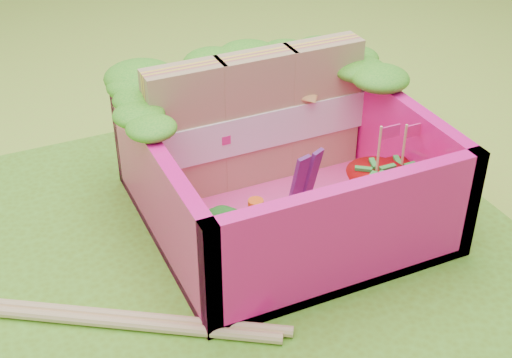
{
  "coord_description": "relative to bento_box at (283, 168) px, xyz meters",
  "views": [
    {
      "loc": [
        -1.04,
        -2.46,
        2.12
      ],
      "look_at": [
        0.14,
        0.12,
        0.28
      ],
      "focal_mm": 50.0,
      "sensor_mm": 36.0,
      "label": 1
    }
  ],
  "objects": [
    {
      "name": "ground",
      "position": [
        -0.28,
        -0.12,
        -0.31
      ],
      "size": [
        14.0,
        14.0,
        0.0
      ],
      "primitive_type": "plane",
      "color": "#A4DA3D",
      "rests_on": "ground"
    },
    {
      "name": "placemat",
      "position": [
        -0.28,
        -0.12,
        -0.29
      ],
      "size": [
        2.6,
        2.6,
        0.03
      ],
      "primitive_type": "cube",
      "color": "#639D23",
      "rests_on": "ground"
    },
    {
      "name": "bento_floor",
      "position": [
        0.0,
        0.0,
        -0.25
      ],
      "size": [
        1.3,
        1.3,
        0.05
      ],
      "primitive_type": "cube",
      "color": "#FA3F9C",
      "rests_on": "placemat"
    },
    {
      "name": "bento_box",
      "position": [
        0.0,
        0.0,
        0.0
      ],
      "size": [
        1.3,
        1.3,
        0.55
      ],
      "color": "#FF158E",
      "rests_on": "placemat"
    },
    {
      "name": "lettuce_ruffle",
      "position": [
        0.0,
        0.45,
        0.33
      ],
      "size": [
        1.43,
        0.77,
        0.11
      ],
      "color": "#218F1A",
      "rests_on": "bento_box"
    },
    {
      "name": "sandwich_stack",
      "position": [
        0.0,
        0.3,
        0.11
      ],
      "size": [
        1.25,
        0.18,
        0.69
      ],
      "color": "tan",
      "rests_on": "bento_floor"
    },
    {
      "name": "broccoli",
      "position": [
        -0.44,
        -0.29,
        -0.05
      ],
      "size": [
        0.34,
        0.34,
        0.25
      ],
      "color": "#5FA04D",
      "rests_on": "bento_floor"
    },
    {
      "name": "carrot_sticks",
      "position": [
        -0.3,
        -0.29,
        -0.09
      ],
      "size": [
        0.14,
        0.11,
        0.28
      ],
      "color": "#D95512",
      "rests_on": "bento_floor"
    },
    {
      "name": "purple_wedges",
      "position": [
        0.05,
        -0.13,
        -0.04
      ],
      "size": [
        0.15,
        0.06,
        0.38
      ],
      "color": "#501A5B",
      "rests_on": "bento_floor"
    },
    {
      "name": "strawberry_left",
      "position": [
        0.34,
        -0.29,
        -0.08
      ],
      "size": [
        0.28,
        0.28,
        0.52
      ],
      "color": "red",
      "rests_on": "bento_floor"
    },
    {
      "name": "strawberry_right",
      "position": [
        0.5,
        -0.26,
        -0.1
      ],
      "size": [
        0.24,
        0.24,
        0.48
      ],
      "color": "red",
      "rests_on": "bento_floor"
    },
    {
      "name": "snap_peas",
      "position": [
        0.39,
        -0.22,
        -0.2
      ],
      "size": [
        0.61,
        0.59,
        0.05
      ],
      "color": "#6FBB3A",
      "rests_on": "bento_floor"
    },
    {
      "name": "chopsticks",
      "position": [
        -1.19,
        -0.25,
        -0.25
      ],
      "size": [
        1.75,
        1.11,
        0.05
      ],
      "color": "#D9B377",
      "rests_on": "placemat"
    }
  ]
}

